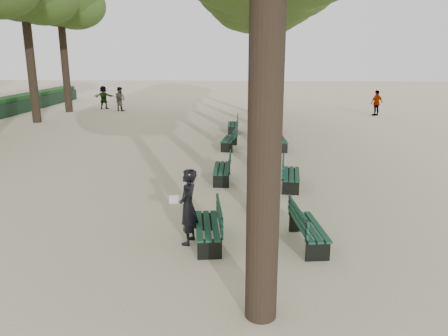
{
  "coord_description": "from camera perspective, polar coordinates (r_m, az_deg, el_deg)",
  "views": [
    {
      "loc": [
        1.27,
        -8.4,
        4.23
      ],
      "look_at": [
        0.6,
        3.0,
        1.2
      ],
      "focal_mm": 35.0,
      "sensor_mm": 36.0,
      "label": 1
    }
  ],
  "objects": [
    {
      "name": "bench_right_0",
      "position": [
        10.12,
        10.95,
        -8.44
      ],
      "size": [
        0.8,
        1.86,
        0.92
      ],
      "color": "black",
      "rests_on": "ground"
    },
    {
      "name": "pedestrian_c",
      "position": [
        32.06,
        19.31,
        8.02
      ],
      "size": [
        1.06,
        0.81,
        1.75
      ],
      "primitive_type": "imported",
      "rotation": [
        0.0,
        0.0,
        3.66
      ],
      "color": "#262628",
      "rests_on": "ground"
    },
    {
      "name": "bench_left_0",
      "position": [
        10.02,
        -2.11,
        -8.43
      ],
      "size": [
        0.81,
        1.86,
        0.92
      ],
      "color": "black",
      "rests_on": "ground"
    },
    {
      "name": "bench_left_3",
      "position": [
        23.99,
        1.16,
        5.36
      ],
      "size": [
        0.63,
        1.82,
        0.92
      ],
      "color": "black",
      "rests_on": "ground"
    },
    {
      "name": "bench_left_1",
      "position": [
        14.77,
        -0.27,
        -0.68
      ],
      "size": [
        0.61,
        1.81,
        0.92
      ],
      "color": "black",
      "rests_on": "ground"
    },
    {
      "name": "bench_right_1",
      "position": [
        14.24,
        8.73,
        -1.46
      ],
      "size": [
        0.73,
        1.84,
        0.92
      ],
      "color": "black",
      "rests_on": "ground"
    },
    {
      "name": "bench_right_3",
      "position": [
        23.95,
        6.6,
        5.25
      ],
      "size": [
        0.67,
        1.83,
        0.92
      ],
      "color": "black",
      "rests_on": "ground"
    },
    {
      "name": "ground",
      "position": [
        9.49,
        -4.78,
        -11.66
      ],
      "size": [
        120.0,
        120.0,
        0.0
      ],
      "primitive_type": "plane",
      "color": "beige",
      "rests_on": "ground"
    },
    {
      "name": "pedestrian_e",
      "position": [
        35.36,
        -15.44,
        8.89
      ],
      "size": [
        1.64,
        0.42,
        1.76
      ],
      "primitive_type": "imported",
      "rotation": [
        0.0,
        0.0,
        3.1
      ],
      "color": "#262628",
      "rests_on": "ground"
    },
    {
      "name": "man_with_map",
      "position": [
        9.86,
        -4.73,
        -5.07
      ],
      "size": [
        0.68,
        0.76,
        1.75
      ],
      "color": "black",
      "rests_on": "ground"
    },
    {
      "name": "bench_left_2",
      "position": [
        19.78,
        0.67,
        3.31
      ],
      "size": [
        0.74,
        1.85,
        0.92
      ],
      "color": "black",
      "rests_on": "ground"
    },
    {
      "name": "tree_central_5",
      "position": [
        31.59,
        4.02,
        21.04
      ],
      "size": [
        6.0,
        6.0,
        9.95
      ],
      "color": "#33261C",
      "rests_on": "ground"
    },
    {
      "name": "bench_right_2",
      "position": [
        19.82,
        7.25,
        3.22
      ],
      "size": [
        0.69,
        1.83,
        0.92
      ],
      "color": "black",
      "rests_on": "ground"
    },
    {
      "name": "pedestrian_a",
      "position": [
        33.76,
        -13.44,
        8.77
      ],
      "size": [
        0.93,
        0.7,
        1.77
      ],
      "primitive_type": "imported",
      "rotation": [
        0.0,
        0.0,
        2.68
      ],
      "color": "#262628",
      "rests_on": "ground"
    }
  ]
}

